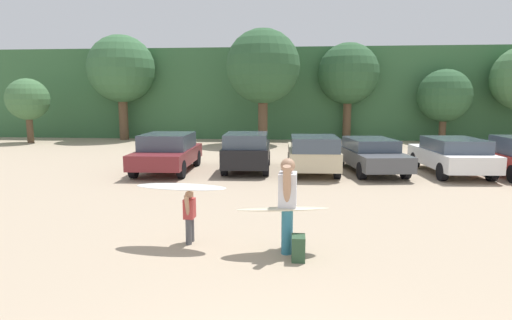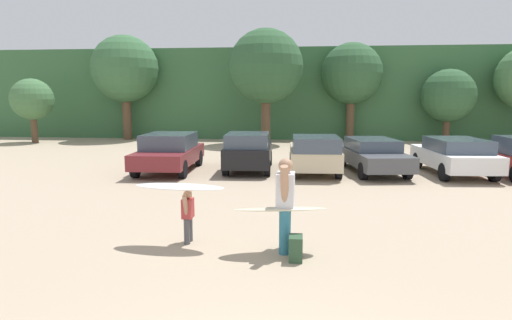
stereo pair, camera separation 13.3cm
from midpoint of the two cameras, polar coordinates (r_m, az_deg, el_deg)
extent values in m
cube|color=#38663D|center=(35.01, 4.92, 8.81)|extent=(108.00, 12.00, 6.23)
cylinder|color=brown|center=(30.62, -28.29, 3.59)|extent=(0.39, 0.39, 1.65)
sphere|color=#427042|center=(30.55, -28.55, 7.21)|extent=(2.61, 2.61, 2.61)
cylinder|color=brown|center=(30.46, -17.55, 5.34)|extent=(0.61, 0.61, 2.87)
sphere|color=#38663D|center=(30.48, -17.84, 11.63)|extent=(4.49, 4.49, 4.49)
cylinder|color=brown|center=(26.26, 0.78, 5.25)|extent=(0.58, 0.58, 2.84)
sphere|color=#2D5633|center=(26.29, 0.80, 12.54)|extent=(4.51, 4.51, 4.51)
cylinder|color=brown|center=(28.70, 12.03, 5.24)|extent=(0.53, 0.53, 2.74)
sphere|color=#2D5633|center=(28.70, 12.22, 11.34)|extent=(3.97, 3.97, 3.97)
cylinder|color=brown|center=(29.48, 23.70, 3.67)|extent=(0.43, 0.43, 1.59)
sphere|color=#2D5633|center=(29.40, 23.96, 7.95)|extent=(3.31, 3.31, 3.31)
cube|color=maroon|center=(16.94, -12.07, 0.54)|extent=(2.08, 4.37, 0.56)
cube|color=#3F4C5B|center=(16.96, -12.05, 2.51)|extent=(1.86, 2.38, 0.59)
cylinder|color=black|center=(18.58, -13.49, 0.31)|extent=(0.24, 0.67, 0.67)
cylinder|color=black|center=(18.15, -8.20, 0.27)|extent=(0.24, 0.67, 0.67)
cylinder|color=black|center=(15.90, -16.42, -1.16)|extent=(0.24, 0.67, 0.67)
cylinder|color=black|center=(15.40, -10.28, -1.25)|extent=(0.24, 0.67, 0.67)
cube|color=black|center=(16.89, -1.39, 0.87)|extent=(1.88, 3.99, 0.72)
cube|color=#3F4C5B|center=(16.15, -1.57, 2.72)|extent=(1.67, 2.24, 0.51)
cylinder|color=black|center=(18.28, -3.53, 0.30)|extent=(0.24, 0.61, 0.61)
cylinder|color=black|center=(18.18, 1.34, 0.26)|extent=(0.24, 0.61, 0.61)
cylinder|color=black|center=(15.74, -4.54, -1.05)|extent=(0.24, 0.61, 0.61)
cylinder|color=black|center=(15.62, 1.11, -1.09)|extent=(0.24, 0.61, 0.61)
cube|color=beige|center=(16.56, 7.35, 0.56)|extent=(1.91, 4.07, 0.66)
cube|color=#3F4C5B|center=(15.54, 7.62, 2.23)|extent=(1.71, 2.19, 0.52)
cylinder|color=black|center=(17.89, 4.45, 0.12)|extent=(0.24, 0.62, 0.61)
cylinder|color=black|center=(17.99, 9.61, 0.07)|extent=(0.24, 0.62, 0.61)
cylinder|color=black|center=(15.27, 4.63, -1.33)|extent=(0.24, 0.62, 0.61)
cylinder|color=black|center=(15.39, 10.66, -1.38)|extent=(0.24, 0.62, 0.61)
cube|color=#4C4F54|center=(17.03, 14.97, 0.39)|extent=(2.39, 4.71, 0.56)
cube|color=#3F4C5B|center=(17.06, 14.93, 2.10)|extent=(1.94, 2.52, 0.44)
cylinder|color=black|center=(18.26, 11.12, 0.17)|extent=(0.31, 0.65, 0.62)
cylinder|color=black|center=(18.71, 15.86, 0.20)|extent=(0.31, 0.65, 0.62)
cylinder|color=black|center=(15.43, 13.82, -1.43)|extent=(0.31, 0.65, 0.62)
cylinder|color=black|center=(15.97, 19.30, -1.34)|extent=(0.31, 0.65, 0.62)
cube|color=white|center=(17.63, 24.58, 0.28)|extent=(2.14, 4.27, 0.60)
cube|color=#3F4C5B|center=(17.33, 25.02, 1.90)|extent=(1.88, 2.50, 0.47)
cylinder|color=black|center=(18.64, 20.48, -0.02)|extent=(0.26, 0.65, 0.64)
cylinder|color=black|center=(19.26, 25.27, -0.04)|extent=(0.26, 0.65, 0.64)
cylinder|color=black|center=(16.10, 23.62, -1.46)|extent=(0.26, 0.65, 0.64)
cylinder|color=black|center=(16.81, 29.00, -1.43)|extent=(0.26, 0.65, 0.64)
cylinder|color=black|center=(19.26, 27.51, -0.22)|extent=(0.24, 0.62, 0.62)
cylinder|color=teal|center=(7.98, 3.68, -9.61)|extent=(0.20, 0.20, 0.86)
cylinder|color=teal|center=(8.27, 3.83, -8.95)|extent=(0.20, 0.20, 0.86)
cube|color=silver|center=(7.92, 3.81, -4.06)|extent=(0.35, 0.45, 0.66)
sphere|color=tan|center=(7.84, 3.84, -0.75)|extent=(0.27, 0.27, 0.27)
cylinder|color=tan|center=(7.65, 3.71, -3.20)|extent=(0.16, 0.33, 0.71)
cylinder|color=tan|center=(8.12, 3.93, -2.52)|extent=(0.16, 0.38, 0.70)
cylinder|color=#4C4C51|center=(8.61, -9.52, -9.53)|extent=(0.12, 0.12, 0.51)
cylinder|color=#4C4C51|center=(8.78, -9.16, -9.17)|extent=(0.12, 0.12, 0.51)
cube|color=#B23838|center=(8.56, -9.41, -6.46)|extent=(0.21, 0.27, 0.39)
sphere|color=tan|center=(8.50, -9.46, -4.64)|extent=(0.16, 0.16, 0.16)
cylinder|color=tan|center=(8.41, -9.71, -6.03)|extent=(0.10, 0.20, 0.42)
cylinder|color=tan|center=(8.67, -9.15, -5.56)|extent=(0.09, 0.10, 0.42)
ellipsoid|color=beige|center=(7.94, 3.13, -6.62)|extent=(1.81, 0.77, 0.15)
ellipsoid|color=white|center=(8.36, -10.53, -3.57)|extent=(1.85, 0.67, 0.09)
cube|color=#2D4C33|center=(7.76, 5.23, -11.74)|extent=(0.24, 0.34, 0.45)
camera|label=1|loc=(0.07, -90.34, -0.05)|focal=29.65mm
camera|label=2|loc=(0.07, 89.66, 0.05)|focal=29.65mm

